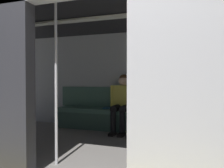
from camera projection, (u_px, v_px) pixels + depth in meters
The scene contains 7 objects.
train_car at pixel (111, 53), 3.44m from camera, with size 6.40×2.89×2.20m.
bench_seat at pixel (132, 115), 4.46m from camera, with size 3.35×0.44×0.44m.
person_seated at pixel (122, 99), 4.47m from camera, with size 0.55×0.67×1.17m.
handbag at pixel (142, 106), 4.47m from camera, with size 0.26×0.15×0.17m.
book at pixel (107, 108), 4.70m from camera, with size 0.15×0.22×0.03m, color #26598C.
grab_pole_door at pixel (56, 82), 2.73m from camera, with size 0.04×0.04×2.06m, color silver.
grab_pole_far at pixel (135, 82), 2.53m from camera, with size 0.04×0.04×2.06m, color silver.
Camera 1 is at (-1.05, 1.97, 1.06)m, focal length 35.32 mm.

